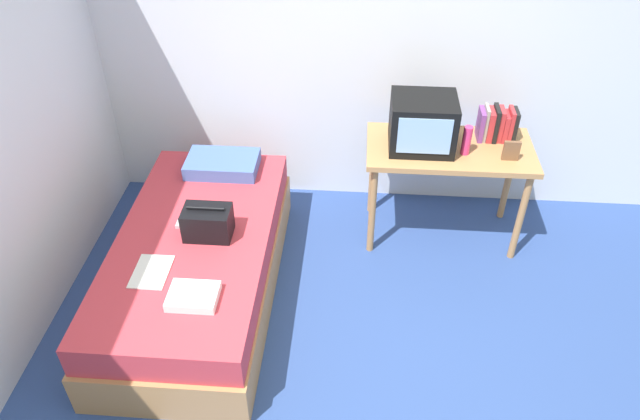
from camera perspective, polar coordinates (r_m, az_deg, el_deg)
ground_plane at (r=3.69m, az=2.46°, el=-16.46°), size 8.00×8.00×0.00m
wall_back at (r=4.48m, az=4.01°, el=15.63°), size 5.20×0.10×2.60m
bed at (r=4.10m, az=-11.52°, el=-5.12°), size 1.00×2.00×0.51m
desk at (r=4.35m, az=12.11°, el=4.78°), size 1.16×0.60×0.78m
tv at (r=4.17m, az=9.73°, el=8.15°), size 0.44×0.39×0.36m
water_bottle at (r=4.19m, az=13.78°, el=6.45°), size 0.06×0.06×0.21m
book_row at (r=4.41m, az=16.47°, el=7.82°), size 0.26×0.16×0.25m
picture_frame at (r=4.22m, az=17.73°, el=5.38°), size 0.11×0.02×0.14m
pillow at (r=4.46m, az=-9.25°, el=4.34°), size 0.52×0.34×0.10m
handbag at (r=3.84m, az=-10.64°, el=-1.17°), size 0.30×0.20×0.23m
magazine at (r=3.72m, az=-15.74°, el=-5.67°), size 0.21×0.29×0.01m
remote_dark at (r=3.52m, az=-11.38°, el=-7.68°), size 0.04×0.16×0.02m
remote_silver at (r=4.04m, az=-13.05°, el=-0.98°), size 0.04×0.14×0.02m
folded_towel at (r=3.48m, az=-11.96°, el=-8.03°), size 0.28×0.22×0.05m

